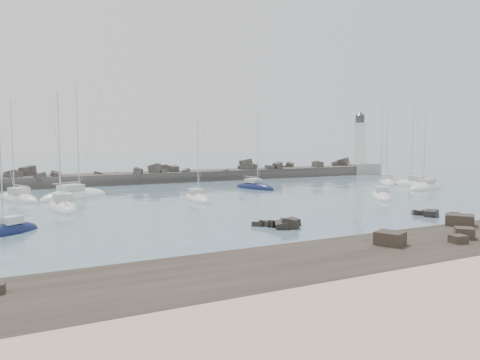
# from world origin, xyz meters

# --- Properties ---
(ground) EXTENTS (400.00, 400.00, 0.00)m
(ground) POSITION_xyz_m (0.00, 0.00, 0.00)
(ground) COLOR slate
(ground) RESTS_ON ground
(rock_shelf) EXTENTS (140.00, 12.53, 2.04)m
(rock_shelf) POSITION_xyz_m (0.15, -21.95, 0.02)
(rock_shelf) COLOR black
(rock_shelf) RESTS_ON ground
(rock_cluster_near) EXTENTS (4.21, 3.82, 1.69)m
(rock_cluster_near) POSITION_xyz_m (-3.46, -9.09, 0.12)
(rock_cluster_near) COLOR black
(rock_cluster_near) RESTS_ON ground
(rock_cluster_far) EXTENTS (3.75, 3.56, 1.52)m
(rock_cluster_far) POSITION_xyz_m (12.89, -10.54, 0.11)
(rock_cluster_far) COLOR black
(rock_cluster_far) RESTS_ON ground
(breakwater) EXTENTS (115.00, 6.97, 5.37)m
(breakwater) POSITION_xyz_m (-7.40, 38.00, 0.30)
(breakwater) COLOR #32302D
(breakwater) RESTS_ON ground
(lighthouse) EXTENTS (7.00, 7.00, 14.60)m
(lighthouse) POSITION_xyz_m (47.00, 38.00, 3.09)
(lighthouse) COLOR gray
(lighthouse) RESTS_ON ground
(sailboat_1) EXTENTS (6.12, 8.85, 13.58)m
(sailboat_1) POSITION_xyz_m (-23.52, 21.19, 0.14)
(sailboat_1) COLOR white
(sailboat_1) RESTS_ON ground
(sailboat_2) EXTENTS (5.52, 4.72, 9.11)m
(sailboat_2) POSITION_xyz_m (-24.91, -1.21, 0.14)
(sailboat_2) COLOR #0F1840
(sailboat_2) RESTS_ON ground
(sailboat_3) EXTENTS (3.15, 8.94, 14.08)m
(sailboat_3) POSITION_xyz_m (-19.39, 10.95, 0.15)
(sailboat_3) COLOR white
(sailboat_3) RESTS_ON ground
(sailboat_4) EXTENTS (10.49, 8.02, 16.16)m
(sailboat_4) POSITION_xyz_m (-16.78, 20.79, 0.14)
(sailboat_4) COLOR white
(sailboat_4) RESTS_ON ground
(sailboat_5) EXTENTS (2.42, 7.19, 11.35)m
(sailboat_5) POSITION_xyz_m (-3.46, 10.94, 0.13)
(sailboat_5) COLOR white
(sailboat_5) RESTS_ON ground
(sailboat_6) EXTENTS (6.99, 8.14, 13.01)m
(sailboat_6) POSITION_xyz_m (19.26, 2.33, 0.13)
(sailboat_6) COLOR white
(sailboat_6) RESTS_ON ground
(sailboat_7) EXTENTS (4.39, 8.56, 12.92)m
(sailboat_7) POSITION_xyz_m (10.12, 20.28, 0.13)
(sailboat_7) COLOR #0F1840
(sailboat_7) RESTS_ON ground
(sailboat_8) EXTENTS (3.37, 8.28, 12.90)m
(sailboat_8) POSITION_xyz_m (35.21, 11.25, 0.15)
(sailboat_8) COLOR white
(sailboat_8) RESTS_ON ground
(sailboat_9) EXTENTS (9.36, 4.92, 14.01)m
(sailboat_9) POSITION_xyz_m (33.62, 7.62, 0.13)
(sailboat_9) COLOR white
(sailboat_9) RESTS_ON ground
(sailboat_10) EXTENTS (6.98, 8.03, 13.09)m
(sailboat_10) POSITION_xyz_m (34.21, 16.50, 0.15)
(sailboat_10) COLOR white
(sailboat_10) RESTS_ON ground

